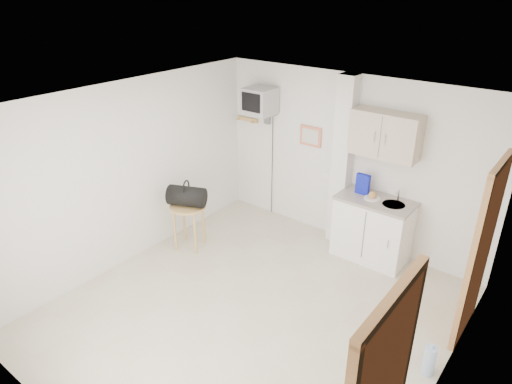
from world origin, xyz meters
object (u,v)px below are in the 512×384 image
Objects in this scene: duffel_bag at (187,196)px; water_bottle at (429,360)px; round_table at (188,212)px; crt_television at (260,102)px.

duffel_bag reaches higher than water_bottle.
round_table is 3.66m from water_bottle.
crt_television is 4.20m from water_bottle.
duffel_bag is at bearing -121.81° from round_table.
round_table is 1.82× the size of water_bottle.
round_table is 0.26m from duffel_bag.
duffel_bag is at bearing -98.11° from crt_television.
duffel_bag reaches higher than round_table.
duffel_bag is (-0.20, -1.43, -1.10)m from crt_television.
round_table is at bearing -97.99° from crt_television.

